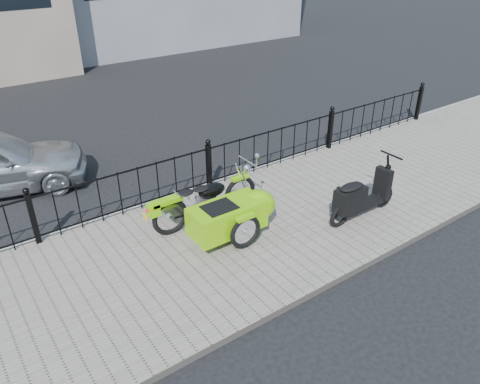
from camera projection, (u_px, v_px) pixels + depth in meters
ground at (246, 218)px, 9.02m from camera, size 120.00×120.00×0.00m
sidewalk at (262, 227)px, 8.64m from camera, size 30.00×3.80×0.12m
curb at (206, 186)px, 10.02m from camera, size 30.00×0.10×0.12m
iron_fence at (209, 167)px, 9.66m from camera, size 14.11×0.11×1.08m
motorcycle_sidecar at (231, 210)px, 8.13m from camera, size 2.28×1.48×0.98m
scooter at (360, 198)px, 8.59m from camera, size 1.67×0.49×1.13m
spare_tire at (337, 202)px, 8.74m from camera, size 0.52×0.43×0.60m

